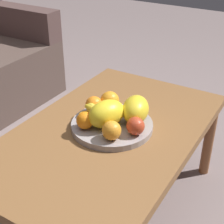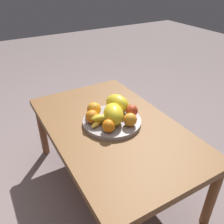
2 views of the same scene
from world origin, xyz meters
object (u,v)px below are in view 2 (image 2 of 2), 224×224
at_px(melon_large_front, 117,104).
at_px(orange_left, 92,117).
at_px(coffee_table, 113,132).
at_px(fruit_bowl, 112,121).
at_px(orange_front, 94,109).
at_px(banana_bunch, 102,119).
at_px(orange_right, 109,126).
at_px(orange_back, 130,120).
at_px(apple_left, 132,111).
at_px(melon_smaller_beside, 113,114).

relative_size(melon_large_front, orange_left, 2.11).
relative_size(coffee_table, fruit_bowl, 3.28).
distance_m(coffee_table, melon_large_front, 0.17).
bearing_deg(orange_front, banana_bunch, 179.85).
relative_size(orange_front, orange_left, 1.11).
distance_m(coffee_table, orange_left, 0.16).
xyz_separation_m(orange_right, banana_bunch, (0.08, -0.00, -0.01)).
bearing_deg(banana_bunch, coffee_table, -107.63).
height_order(coffee_table, orange_back, orange_back).
bearing_deg(orange_back, banana_bunch, 52.76).
height_order(orange_right, apple_left, apple_left).
bearing_deg(melon_smaller_beside, banana_bunch, 66.70).
bearing_deg(orange_left, orange_front, -35.31).
bearing_deg(melon_large_front, banana_bunch, 115.44).
relative_size(melon_smaller_beside, orange_right, 2.27).
bearing_deg(coffee_table, melon_smaller_beside, 160.02).
distance_m(melon_smaller_beside, orange_left, 0.12).
height_order(melon_smaller_beside, orange_back, melon_smaller_beside).
relative_size(orange_front, banana_bunch, 0.48).
distance_m(fruit_bowl, orange_right, 0.12).
bearing_deg(apple_left, coffee_table, 88.55).
bearing_deg(melon_large_front, orange_left, 99.33).
distance_m(orange_left, orange_back, 0.21).
bearing_deg(melon_smaller_beside, coffee_table, -19.98).
relative_size(melon_large_front, melon_smaller_beside, 0.98).
xyz_separation_m(orange_left, banana_bunch, (-0.04, -0.04, -0.01)).
bearing_deg(fruit_bowl, melon_smaller_beside, 162.26).
bearing_deg(orange_right, melon_smaller_beside, -46.18).
xyz_separation_m(melon_large_front, orange_front, (0.03, 0.14, -0.01)).
relative_size(melon_large_front, orange_back, 2.10).
bearing_deg(orange_front, melon_large_front, -101.93).
distance_m(orange_right, orange_back, 0.13).
distance_m(orange_front, banana_bunch, 0.10).
bearing_deg(melon_large_front, orange_right, 136.38).
distance_m(coffee_table, orange_right, 0.14).
height_order(melon_large_front, orange_right, melon_large_front).
xyz_separation_m(coffee_table, orange_right, (-0.06, 0.06, 0.11)).
distance_m(orange_right, apple_left, 0.20).
bearing_deg(orange_back, orange_left, 51.70).
distance_m(orange_front, orange_left, 0.07).
relative_size(orange_left, orange_back, 1.00).
xyz_separation_m(melon_large_front, orange_right, (-0.15, 0.14, -0.02)).
bearing_deg(orange_left, orange_right, -162.42).
bearing_deg(orange_left, fruit_bowl, -106.92).
xyz_separation_m(melon_large_front, orange_back, (-0.16, 0.02, -0.02)).
bearing_deg(melon_large_front, melon_smaller_beside, 138.15).
bearing_deg(orange_front, fruit_bowl, -144.15).
distance_m(fruit_bowl, orange_left, 0.12).
relative_size(orange_right, orange_back, 0.94).
xyz_separation_m(fruit_bowl, orange_front, (0.09, 0.07, 0.05)).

